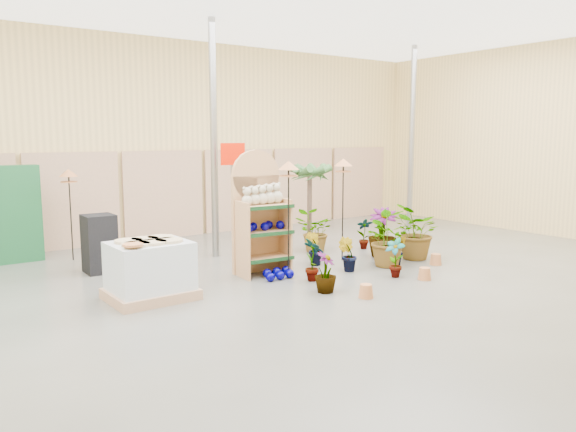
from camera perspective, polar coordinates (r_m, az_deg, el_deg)
name	(u,v)px	position (r m, az deg, el deg)	size (l,w,h in m)	color
room	(295,144)	(8.64, 0.67, 7.37)	(15.20, 12.10, 4.70)	#4E4E48
display_shelf	(259,217)	(9.52, -2.97, -0.15)	(0.93, 0.63, 2.10)	tan
teddy_bears	(264,196)	(9.40, -2.50, 2.04)	(0.78, 0.22, 0.34)	#BDB49A
gazing_balls_shelf	(263,226)	(9.43, -2.54, -1.04)	(0.77, 0.26, 0.15)	#020069
gazing_balls_floor	(278,274)	(9.32, -0.98, -5.87)	(0.63, 0.39, 0.15)	#020069
pallet_stack	(150,270)	(8.31, -13.85, -5.38)	(1.19, 1.00, 0.87)	tan
charcoal_planters	(100,244)	(10.15, -18.60, -2.68)	(0.50, 0.50, 1.00)	black
offer_sign	(233,177)	(10.46, -5.64, 3.93)	(0.50, 0.08, 2.20)	gray
bird_table_front	(289,169)	(9.07, 0.06, 4.75)	(0.34, 0.34, 1.93)	black
bird_table_right	(343,166)	(10.44, 5.64, 5.08)	(0.34, 0.34, 1.92)	black
bird_table_back	(69,176)	(11.19, -21.39, 3.82)	(0.34, 0.34, 1.72)	black
palm	(310,172)	(11.60, 2.22, 4.49)	(0.70, 0.70, 1.86)	brown
potted_plant_0	(313,259)	(9.07, 2.53, -4.43)	(0.38, 0.26, 0.72)	#2E5827
potted_plant_1	(348,255)	(9.78, 6.08, -3.91)	(0.32, 0.26, 0.59)	#2E5827
potted_plant_2	(385,239)	(10.22, 9.81, -2.34)	(0.88, 0.77, 0.98)	#2E5827
potted_plant_3	(382,233)	(10.99, 9.56, -1.68)	(0.54, 0.54, 0.96)	#2E5827
potted_plant_4	(364,233)	(11.75, 7.78, -1.77)	(0.34, 0.23, 0.65)	#2E5827
potted_plant_5	(314,249)	(10.20, 2.65, -3.37)	(0.32, 0.26, 0.59)	#2E5827
potted_plant_6	(313,231)	(11.31, 2.60, -1.57)	(0.76, 0.66, 0.85)	#2E5827
potted_plant_7	(326,273)	(8.45, 3.84, -5.75)	(0.34, 0.34, 0.61)	#2E5827
potted_plant_8	(395,258)	(9.49, 10.82, -4.17)	(0.35, 0.24, 0.66)	#2E5827
potted_plant_9	(398,251)	(10.32, 11.08, -3.47)	(0.31, 0.25, 0.56)	#2E5827
potted_plant_10	(417,232)	(10.88, 13.02, -1.58)	(0.96, 0.83, 1.06)	#2E5827
potted_plant_11	(258,243)	(10.81, -3.11, -2.72)	(0.33, 0.33, 0.59)	#2E5827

